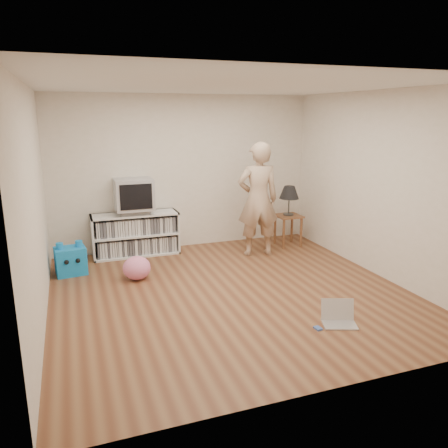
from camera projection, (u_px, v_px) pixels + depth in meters
name	position (u px, v px, depth m)	size (l,w,h in m)	color
ground	(230.00, 292.00, 5.74)	(4.50, 4.50, 0.00)	brown
walls	(230.00, 195.00, 5.42)	(4.52, 4.52, 2.60)	silver
ceiling	(231.00, 85.00, 5.10)	(4.50, 4.50, 0.01)	white
media_unit	(136.00, 234.00, 7.21)	(1.40, 0.45, 0.70)	white
dvd_deck	(135.00, 211.00, 7.10)	(0.45, 0.35, 0.07)	gray
crt_tv	(134.00, 194.00, 7.03)	(0.60, 0.53, 0.50)	#A5A5AA
side_table	(288.00, 222.00, 7.70)	(0.42, 0.42, 0.55)	brown
table_lamp	(289.00, 193.00, 7.57)	(0.34, 0.34, 0.52)	#333333
person	(258.00, 200.00, 7.05)	(0.68, 0.44, 1.86)	tan
laptop	(338.00, 317.00, 4.88)	(0.44, 0.40, 0.25)	silver
playing_cards	(318.00, 328.00, 4.74)	(0.07, 0.09, 0.02)	#4362B2
plush_blue	(71.00, 260.00, 6.34)	(0.46, 0.41, 0.49)	#0E7DD4
plush_pink	(137.00, 268.00, 6.15)	(0.39, 0.39, 0.33)	pink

